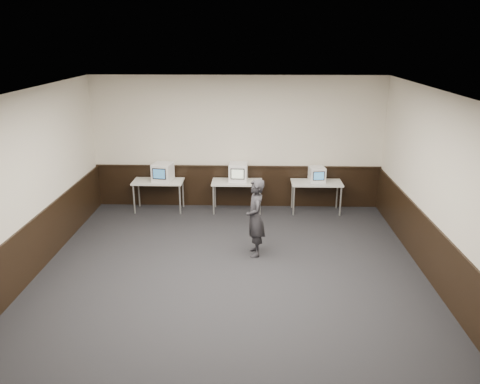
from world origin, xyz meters
The scene contains 17 objects.
floor centered at (0.00, 0.00, 0.00)m, with size 8.00×8.00×0.00m, color black.
ceiling centered at (0.00, 0.00, 3.20)m, with size 8.00×8.00×0.00m, color white.
back_wall centered at (0.00, 4.00, 1.60)m, with size 7.00×7.00×0.00m, color silver.
front_wall centered at (0.00, -4.00, 1.60)m, with size 7.00×7.00×0.00m, color silver.
left_wall centered at (-3.50, 0.00, 1.60)m, with size 8.00×8.00×0.00m, color silver.
right_wall centered at (3.50, 0.00, 1.60)m, with size 8.00×8.00×0.00m, color silver.
wainscot_back centered at (0.00, 3.98, 0.50)m, with size 6.98×0.04×1.00m, color black.
wainscot_left centered at (-3.48, 0.00, 0.50)m, with size 0.04×7.98×1.00m, color black.
wainscot_right centered at (3.48, 0.00, 0.50)m, with size 0.04×7.98×1.00m, color black.
wainscot_rail centered at (0.00, 3.96, 1.02)m, with size 6.98×0.06×0.04m, color black.
desk_left centered at (-1.90, 3.60, 0.68)m, with size 1.20×0.60×0.75m.
desk_center centered at (0.00, 3.60, 0.68)m, with size 1.20×0.60×0.75m.
desk_right centered at (1.90, 3.60, 0.68)m, with size 1.20×0.60×0.75m.
emac_left centered at (-1.77, 3.59, 0.97)m, with size 0.51×0.53×0.44m.
emac_center centered at (0.03, 3.64, 0.97)m, with size 0.45×0.49×0.43m.
emac_right centered at (1.90, 3.63, 0.93)m, with size 0.40×0.42×0.36m.
person centered at (0.43, 1.22, 0.76)m, with size 0.55×0.36×1.52m, color #242328.
Camera 1 is at (0.38, -7.07, 4.05)m, focal length 35.00 mm.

